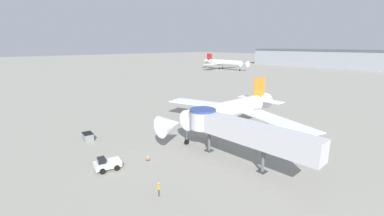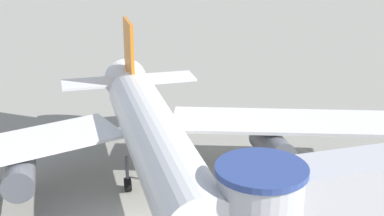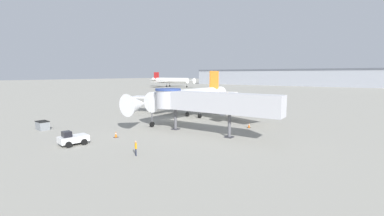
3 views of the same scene
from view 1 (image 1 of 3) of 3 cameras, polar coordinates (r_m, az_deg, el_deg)
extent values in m
plane|color=gray|center=(49.03, 4.55, -5.40)|extent=(800.00, 800.00, 0.00)
cylinder|color=white|center=(48.39, 7.46, -0.60)|extent=(3.83, 19.43, 3.44)
cone|color=white|center=(39.80, -4.85, -3.72)|extent=(3.52, 3.86, 3.44)
cone|color=white|center=(56.89, 14.66, 1.24)|extent=(3.55, 5.23, 3.44)
cube|color=white|center=(56.71, 2.34, 1.03)|extent=(15.63, 8.67, 0.22)
cube|color=white|center=(45.80, 18.61, -2.84)|extent=(15.62, 9.19, 0.22)
cube|color=orange|center=(56.11, 14.70, 4.30)|extent=(0.31, 3.69, 4.48)
cube|color=white|center=(56.98, 14.84, 1.87)|extent=(10.22, 2.78, 0.18)
cylinder|color=#565960|center=(55.36, 2.31, -0.57)|extent=(1.97, 3.72, 1.89)
cylinder|color=#565960|center=(45.73, 16.45, -4.27)|extent=(1.97, 3.72, 1.89)
cylinder|color=#4C4C51|center=(42.66, -1.17, -6.30)|extent=(0.18, 0.18, 1.98)
cylinder|color=black|center=(43.01, -1.16, -7.53)|extent=(0.28, 0.91, 0.90)
cylinder|color=#4C4C51|center=(51.85, 7.83, -2.74)|extent=(0.22, 0.22, 1.98)
cylinder|color=black|center=(52.14, 7.79, -3.78)|extent=(0.42, 0.91, 0.90)
cylinder|color=#4C4C51|center=(50.00, 10.53, -3.47)|extent=(0.22, 0.22, 1.98)
cylinder|color=black|center=(50.30, 10.48, -4.55)|extent=(0.42, 0.91, 0.90)
cube|color=#B7B7BC|center=(34.74, 13.24, -5.59)|extent=(18.15, 2.78, 2.80)
cylinder|color=#B7B7BC|center=(40.10, 2.39, -2.58)|extent=(3.90, 3.90, 2.80)
cylinder|color=navy|center=(39.69, 2.41, -0.44)|extent=(4.10, 4.10, 0.30)
cylinder|color=#56565B|center=(40.16, 3.84, -7.25)|extent=(0.44, 0.44, 3.39)
cube|color=#333338|center=(40.78, 3.80, -9.39)|extent=(1.10, 1.10, 0.12)
cylinder|color=#56565B|center=(35.02, 15.47, -11.04)|extent=(0.44, 0.44, 3.39)
cube|color=#333338|center=(35.73, 15.30, -13.42)|extent=(1.10, 1.10, 0.12)
cube|color=silver|center=(36.63, -18.23, -11.72)|extent=(2.57, 3.67, 0.76)
cube|color=black|center=(36.20, -19.50, -10.88)|extent=(1.32, 1.16, 0.69)
cylinder|color=black|center=(37.51, -19.93, -11.88)|extent=(0.46, 0.80, 0.75)
cylinder|color=black|center=(35.77, -19.28, -13.13)|extent=(0.46, 0.80, 0.75)
cylinder|color=black|center=(37.83, -17.16, -11.43)|extent=(0.46, 0.80, 0.75)
cylinder|color=black|center=(36.10, -16.36, -12.64)|extent=(0.46, 0.80, 0.75)
cube|color=gray|center=(48.07, -22.12, -5.99)|extent=(2.25, 1.63, 1.31)
cube|color=black|center=(47.85, -22.20, -5.21)|extent=(2.39, 1.72, 0.08)
cube|color=black|center=(41.99, 20.76, -9.67)|extent=(0.48, 0.48, 0.04)
cone|color=orange|center=(41.84, 20.81, -9.17)|extent=(0.33, 0.33, 0.76)
cylinder|color=white|center=(41.81, 20.82, -9.05)|extent=(0.18, 0.18, 0.09)
cube|color=black|center=(38.17, -9.71, -11.33)|extent=(0.51, 0.51, 0.04)
cone|color=orange|center=(38.00, -9.73, -10.77)|extent=(0.35, 0.35, 0.79)
cylinder|color=white|center=(37.96, -9.74, -10.64)|extent=(0.19, 0.19, 0.09)
cylinder|color=#1E2338|center=(29.90, -7.37, -18.03)|extent=(0.12, 0.12, 0.80)
cylinder|color=#1E2338|center=(29.76, -7.36, -18.20)|extent=(0.12, 0.12, 0.80)
cube|color=orange|center=(29.46, -7.41, -16.93)|extent=(0.37, 0.33, 0.63)
sphere|color=tan|center=(29.24, -7.44, -16.21)|extent=(0.22, 0.22, 0.22)
cylinder|color=white|center=(175.24, 7.28, 9.95)|extent=(26.74, 4.16, 3.67)
cone|color=white|center=(164.75, 11.77, 9.54)|extent=(4.10, 3.74, 3.67)
cone|color=white|center=(185.11, 3.81, 10.24)|extent=(5.57, 3.77, 3.67)
cube|color=white|center=(170.60, 4.47, 9.70)|extent=(9.77, 15.56, 0.22)
cube|color=white|center=(184.14, 8.44, 9.90)|extent=(10.21, 15.60, 0.22)
cube|color=#B21E1E|center=(184.74, 3.89, 11.25)|extent=(4.71, 0.33, 4.77)
cube|color=white|center=(185.26, 3.75, 10.44)|extent=(3.48, 9.92, 0.18)
cylinder|color=#4C4C51|center=(167.39, 10.60, 8.66)|extent=(0.18, 0.18, 2.11)
cylinder|color=black|center=(167.48, 10.58, 8.30)|extent=(1.10, 0.28, 1.10)
cylinder|color=#4C4C51|center=(176.42, 6.07, 9.07)|extent=(0.22, 0.22, 2.11)
cylinder|color=black|center=(176.51, 6.06, 8.73)|extent=(1.11, 0.42, 1.10)
cylinder|color=#4C4C51|center=(178.88, 6.79, 9.12)|extent=(0.22, 0.22, 2.11)
cylinder|color=black|center=(178.96, 6.78, 8.78)|extent=(1.11, 0.42, 1.10)
cube|color=#999EA8|center=(214.43, 35.14, 8.62)|extent=(167.58, 27.04, 11.55)
cube|color=#4C515B|center=(214.22, 35.38, 10.31)|extent=(167.58, 27.58, 1.20)
camera|label=2|loc=(36.48, -30.84, 12.84)|focal=50.00mm
camera|label=3|loc=(8.59, -99.83, -64.57)|focal=24.00mm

